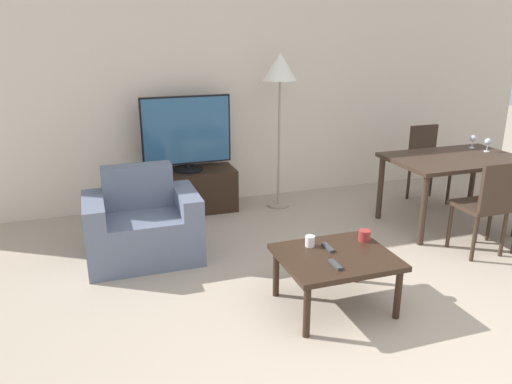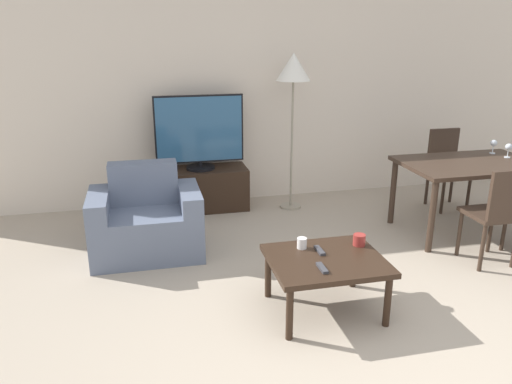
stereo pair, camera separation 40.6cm
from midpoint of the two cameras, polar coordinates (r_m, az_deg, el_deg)
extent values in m
plane|color=tan|center=(3.35, 19.23, -19.46)|extent=(18.00, 18.00, 0.00)
cube|color=beige|center=(5.91, 2.58, 12.03)|extent=(7.82, 0.06, 2.70)
cube|color=slate|center=(4.62, -9.91, -4.65)|extent=(0.62, 0.67, 0.43)
cube|color=slate|center=(4.71, -10.35, 1.03)|extent=(0.62, 0.20, 0.39)
cube|color=slate|center=(4.59, -14.98, -3.96)|extent=(0.18, 0.67, 0.61)
cube|color=slate|center=(4.62, -4.99, -3.23)|extent=(0.18, 0.67, 0.61)
cube|color=black|center=(5.70, -4.24, 0.33)|extent=(1.04, 0.45, 0.48)
cylinder|color=black|center=(5.63, -4.30, 2.79)|extent=(0.32, 0.32, 0.03)
cylinder|color=black|center=(5.62, -4.31, 3.18)|extent=(0.04, 0.04, 0.05)
cube|color=black|center=(5.53, -4.41, 7.16)|extent=(0.98, 0.04, 0.75)
cube|color=#2D5B84|center=(5.51, -4.38, 7.12)|extent=(0.94, 0.01, 0.71)
cube|color=black|center=(3.67, 11.19, -7.75)|extent=(0.82, 0.69, 0.04)
cylinder|color=black|center=(3.41, 7.37, -13.72)|extent=(0.05, 0.05, 0.39)
cylinder|color=black|center=(3.70, 17.95, -11.86)|extent=(0.05, 0.05, 0.39)
cylinder|color=black|center=(3.89, 4.43, -9.37)|extent=(0.05, 0.05, 0.39)
cylinder|color=black|center=(4.14, 13.92, -8.11)|extent=(0.05, 0.05, 0.39)
cube|color=#38281E|center=(5.44, 25.36, 2.87)|extent=(1.34, 0.87, 0.04)
cylinder|color=#38281E|center=(4.90, 21.74, -2.71)|extent=(0.06, 0.06, 0.69)
cylinder|color=#38281E|center=(5.49, 17.45, -0.03)|extent=(0.06, 0.06, 0.69)
cylinder|color=#38281E|center=(6.19, 27.32, 0.77)|extent=(0.06, 0.06, 0.69)
cube|color=#38281E|center=(4.88, 27.43, -2.29)|extent=(0.40, 0.40, 0.04)
cylinder|color=#38281E|center=(4.98, 24.43, -4.36)|extent=(0.04, 0.04, 0.43)
cylinder|color=#38281E|center=(5.17, 27.31, -3.94)|extent=(0.04, 0.04, 0.43)
cylinder|color=#38281E|center=(4.75, 26.74, -5.78)|extent=(0.04, 0.04, 0.43)
cube|color=#38281E|center=(4.68, 29.23, -0.38)|extent=(0.37, 0.04, 0.43)
cube|color=#38281E|center=(6.15, 23.07, 2.28)|extent=(0.40, 0.40, 0.04)
cylinder|color=#38281E|center=(6.00, 22.41, -0.37)|extent=(0.04, 0.04, 0.43)
cylinder|color=#38281E|center=(6.19, 24.87, -0.15)|extent=(0.04, 0.04, 0.43)
cylinder|color=#38281E|center=(6.25, 20.75, 0.56)|extent=(0.04, 0.04, 0.43)
cylinder|color=#38281E|center=(6.43, 23.16, 0.74)|extent=(0.04, 0.04, 0.43)
cube|color=#38281E|center=(6.24, 22.37, 4.78)|extent=(0.37, 0.04, 0.43)
cylinder|color=#38281E|center=(5.27, 28.54, -3.76)|extent=(0.04, 0.04, 0.43)
cylinder|color=gray|center=(5.84, 5.94, -1.63)|extent=(0.24, 0.24, 0.02)
cylinder|color=gray|center=(5.64, 6.18, 5.31)|extent=(0.02, 0.02, 1.43)
cone|color=white|center=(5.51, 6.49, 14.03)|extent=(0.37, 0.37, 0.29)
cube|color=#38383D|center=(3.49, 10.93, -8.60)|extent=(0.04, 0.15, 0.02)
cube|color=#38383D|center=(3.74, 10.39, -6.65)|extent=(0.04, 0.15, 0.02)
cylinder|color=white|center=(3.76, 8.37, -5.87)|extent=(0.07, 0.07, 0.08)
cylinder|color=maroon|center=(3.90, 14.68, -5.37)|extent=(0.09, 0.09, 0.09)
cylinder|color=silver|center=(5.79, 28.61, 3.49)|extent=(0.06, 0.06, 0.01)
cylinder|color=silver|center=(5.78, 28.67, 3.86)|extent=(0.01, 0.01, 0.07)
sphere|color=silver|center=(5.77, 28.78, 4.52)|extent=(0.07, 0.07, 0.07)
cylinder|color=silver|center=(5.91, 27.21, 3.96)|extent=(0.06, 0.06, 0.01)
cylinder|color=silver|center=(5.90, 27.27, 4.32)|extent=(0.01, 0.01, 0.07)
sphere|color=silver|center=(5.88, 27.37, 4.97)|extent=(0.07, 0.07, 0.07)
camera|label=1|loc=(0.20, -87.28, 0.90)|focal=35.00mm
camera|label=2|loc=(0.20, 92.72, -0.90)|focal=35.00mm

